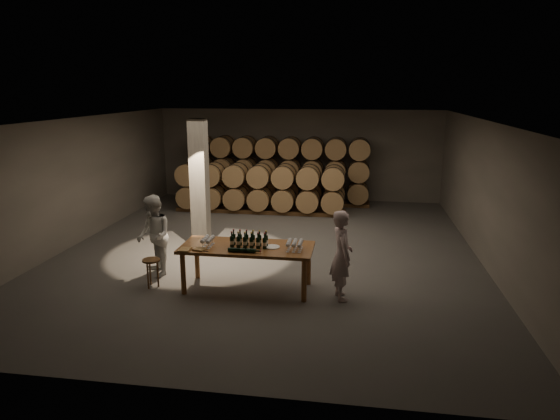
# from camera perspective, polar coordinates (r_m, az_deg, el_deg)

# --- Properties ---
(room) EXTENTS (12.00, 12.00, 12.00)m
(room) POSITION_cam_1_polar(r_m,az_deg,el_deg) (12.67, -9.18, 3.04)
(room) COLOR #565451
(room) RESTS_ON ground
(tasting_table) EXTENTS (2.60, 1.10, 0.90)m
(tasting_table) POSITION_cam_1_polar(r_m,az_deg,el_deg) (9.88, -3.78, -4.71)
(tasting_table) COLOR brown
(tasting_table) RESTS_ON ground
(barrel_stack_back) EXTENTS (6.26, 0.95, 2.31)m
(barrel_stack_back) POSITION_cam_1_polar(r_m,az_deg,el_deg) (17.26, -0.13, 4.69)
(barrel_stack_back) COLOR #51331B
(barrel_stack_back) RESTS_ON ground
(barrel_stack_front) EXTENTS (5.48, 0.95, 1.57)m
(barrel_stack_front) POSITION_cam_1_polar(r_m,az_deg,el_deg) (16.03, -2.29, 2.63)
(barrel_stack_front) COLOR #51331B
(barrel_stack_front) RESTS_ON ground
(bottle_cluster) EXTENTS (0.73, 0.23, 0.32)m
(bottle_cluster) POSITION_cam_1_polar(r_m,az_deg,el_deg) (9.77, -3.56, -3.58)
(bottle_cluster) COLOR black
(bottle_cluster) RESTS_ON tasting_table
(lying_bottles) EXTENTS (0.63, 0.08, 0.08)m
(lying_bottles) POSITION_cam_1_polar(r_m,az_deg,el_deg) (9.47, -4.31, -4.62)
(lying_bottles) COLOR black
(lying_bottles) RESTS_ON tasting_table
(glass_cluster_left) EXTENTS (0.20, 0.42, 0.19)m
(glass_cluster_left) POSITION_cam_1_polar(r_m,az_deg,el_deg) (9.89, -8.27, -3.35)
(glass_cluster_left) COLOR silver
(glass_cluster_left) RESTS_ON tasting_table
(glass_cluster_right) EXTENTS (0.31, 0.42, 0.18)m
(glass_cluster_right) POSITION_cam_1_polar(r_m,az_deg,el_deg) (9.59, 1.68, -3.80)
(glass_cluster_right) COLOR silver
(glass_cluster_right) RESTS_ON tasting_table
(plate) EXTENTS (0.30, 0.30, 0.02)m
(plate) POSITION_cam_1_polar(r_m,az_deg,el_deg) (9.75, -0.91, -4.24)
(plate) COLOR white
(plate) RESTS_ON tasting_table
(notebook_near) EXTENTS (0.26, 0.23, 0.03)m
(notebook_near) POSITION_cam_1_polar(r_m,az_deg,el_deg) (9.71, -9.18, -4.45)
(notebook_near) COLOR olive
(notebook_near) RESTS_ON tasting_table
(notebook_corner) EXTENTS (0.21, 0.27, 0.02)m
(notebook_corner) POSITION_cam_1_polar(r_m,az_deg,el_deg) (9.76, -10.83, -4.45)
(notebook_corner) COLOR olive
(notebook_corner) RESTS_ON tasting_table
(pen) EXTENTS (0.14, 0.03, 0.01)m
(pen) POSITION_cam_1_polar(r_m,az_deg,el_deg) (9.61, -8.57, -4.68)
(pen) COLOR black
(pen) RESTS_ON tasting_table
(stool) EXTENTS (0.35, 0.35, 0.59)m
(stool) POSITION_cam_1_polar(r_m,az_deg,el_deg) (10.39, -14.49, -6.03)
(stool) COLOR #51331B
(stool) RESTS_ON ground
(person_man) EXTENTS (0.58, 0.73, 1.73)m
(person_man) POSITION_cam_1_polar(r_m,az_deg,el_deg) (9.48, 7.06, -5.14)
(person_man) COLOR beige
(person_man) RESTS_ON ground
(person_woman) EXTENTS (1.03, 1.07, 1.74)m
(person_woman) POSITION_cam_1_polar(r_m,az_deg,el_deg) (10.92, -14.23, -2.89)
(person_woman) COLOR silver
(person_woman) RESTS_ON ground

